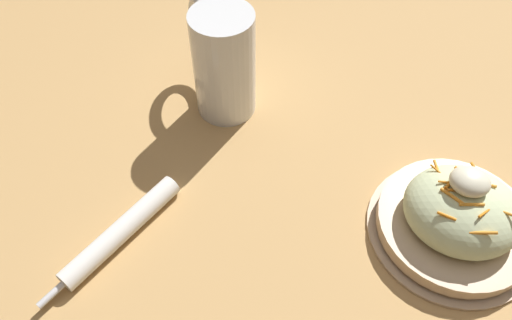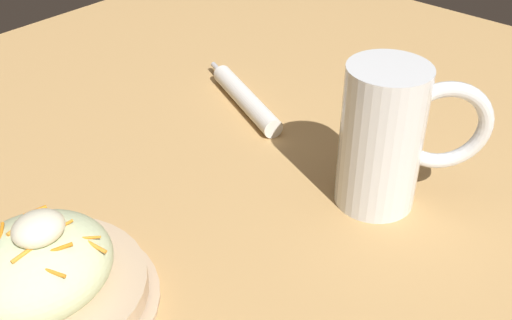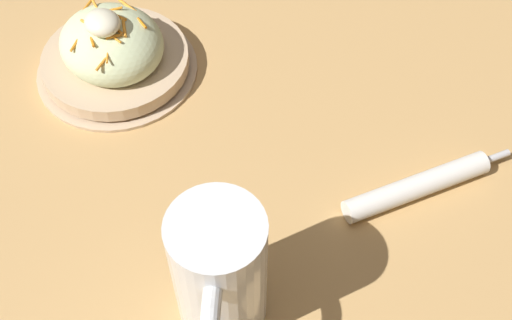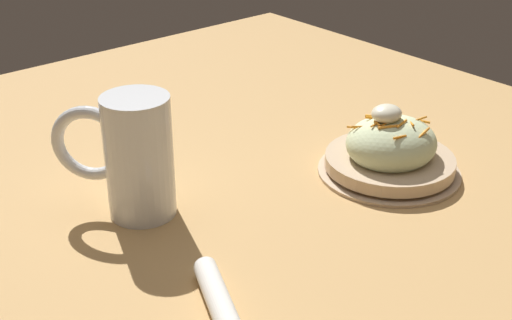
% 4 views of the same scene
% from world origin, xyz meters
% --- Properties ---
extents(ground_plane, '(1.43, 1.43, 0.00)m').
position_xyz_m(ground_plane, '(0.00, 0.00, 0.00)').
color(ground_plane, tan).
extents(salad_plate, '(0.21, 0.21, 0.11)m').
position_xyz_m(salad_plate, '(-0.25, 0.09, 0.03)').
color(salad_plate, '#D1B28E').
rests_on(salad_plate, ground_plane).
extents(beer_mug, '(0.13, 0.14, 0.17)m').
position_xyz_m(beer_mug, '(0.10, -0.06, 0.08)').
color(beer_mug, white).
rests_on(beer_mug, ground_plane).
extents(napkin_roll, '(0.10, 0.21, 0.03)m').
position_xyz_m(napkin_roll, '(0.16, 0.20, 0.01)').
color(napkin_roll, white).
rests_on(napkin_roll, ground_plane).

